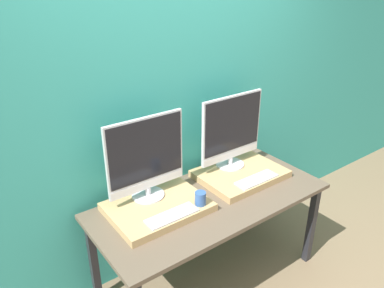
{
  "coord_description": "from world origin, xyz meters",
  "views": [
    {
      "loc": [
        -1.39,
        -1.3,
        2.17
      ],
      "look_at": [
        0.0,
        0.59,
        1.06
      ],
      "focal_mm": 35.0,
      "sensor_mm": 36.0,
      "label": 1
    }
  ],
  "objects_px": {
    "mug": "(200,198)",
    "monitor_left": "(146,157)",
    "monitor_right": "(232,131)",
    "keyboard_left": "(172,215)",
    "keyboard_right": "(257,179)"
  },
  "relations": [
    {
      "from": "mug",
      "to": "keyboard_right",
      "type": "xyz_separation_m",
      "value": [
        0.51,
        0.0,
        -0.04
      ]
    },
    {
      "from": "monitor_left",
      "to": "keyboard_right",
      "type": "relative_size",
      "value": 1.66
    },
    {
      "from": "monitor_left",
      "to": "mug",
      "type": "distance_m",
      "value": 0.44
    },
    {
      "from": "monitor_left",
      "to": "mug",
      "type": "xyz_separation_m",
      "value": [
        0.22,
        -0.29,
        -0.24
      ]
    },
    {
      "from": "mug",
      "to": "monitor_right",
      "type": "xyz_separation_m",
      "value": [
        0.51,
        0.29,
        0.24
      ]
    },
    {
      "from": "monitor_right",
      "to": "monitor_left",
      "type": "bearing_deg",
      "value": 180.0
    },
    {
      "from": "keyboard_left",
      "to": "mug",
      "type": "bearing_deg",
      "value": 0.0
    },
    {
      "from": "keyboard_left",
      "to": "keyboard_right",
      "type": "height_order",
      "value": "same"
    },
    {
      "from": "monitor_left",
      "to": "monitor_right",
      "type": "bearing_deg",
      "value": 0.0
    },
    {
      "from": "mug",
      "to": "monitor_right",
      "type": "bearing_deg",
      "value": 29.28
    },
    {
      "from": "keyboard_right",
      "to": "monitor_left",
      "type": "bearing_deg",
      "value": 158.59
    },
    {
      "from": "keyboard_left",
      "to": "monitor_left",
      "type": "bearing_deg",
      "value": 90.0
    },
    {
      "from": "keyboard_left",
      "to": "keyboard_right",
      "type": "bearing_deg",
      "value": 0.0
    },
    {
      "from": "mug",
      "to": "keyboard_left",
      "type": "bearing_deg",
      "value": 180.0
    },
    {
      "from": "mug",
      "to": "monitor_left",
      "type": "bearing_deg",
      "value": 127.5
    }
  ]
}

